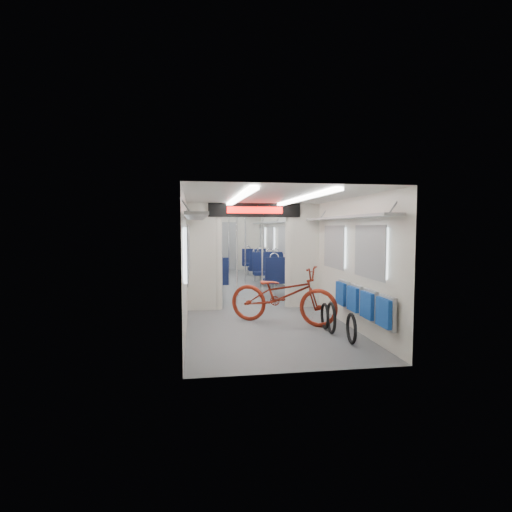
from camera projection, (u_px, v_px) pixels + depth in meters
The scene contains 14 objects.
carriage at pixel (244, 238), 10.44m from camera, with size 12.00×12.02×2.31m.
bicycle at pixel (283, 295), 7.35m from camera, with size 0.71×2.04×1.07m, color maroon.
flip_bench at pixel (362, 302), 6.42m from camera, with size 0.12×2.07×0.48m.
bike_hoop_a at pixel (351, 330), 6.07m from camera, with size 0.48×0.48×0.05m, color black.
bike_hoop_b at pixel (331, 319), 6.66m from camera, with size 0.54×0.54×0.05m, color black.
bike_hoop_c at pixel (325, 317), 6.98m from camera, with size 0.46×0.46×0.05m, color black.
seat_bay_near_left at pixel (208, 272), 10.91m from camera, with size 0.95×2.24×1.15m.
seat_bay_near_right at pixel (275, 271), 11.19m from camera, with size 0.94×2.22×1.15m.
seat_bay_far_left at pixel (205, 262), 14.16m from camera, with size 0.94×2.22×1.15m.
seat_bay_far_right at pixel (258, 263), 14.12m from camera, with size 0.90×2.04×1.09m.
stanchion_near_left at pixel (237, 255), 9.23m from camera, with size 0.04×0.04×2.30m, color silver.
stanchion_near_right at pixel (262, 254), 9.50m from camera, with size 0.04×0.04×2.30m, color silver.
stanchion_far_left at pixel (229, 248), 12.21m from camera, with size 0.04×0.04×2.30m, color silver.
stanchion_far_right at pixel (245, 248), 12.50m from camera, with size 0.04×0.04×2.30m, color silver.
Camera 1 is at (-1.30, -10.64, 1.77)m, focal length 28.00 mm.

